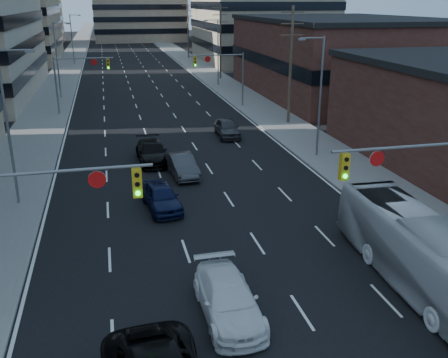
% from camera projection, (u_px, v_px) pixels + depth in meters
% --- Properties ---
extents(road_surface, '(18.00, 300.00, 0.02)m').
position_uv_depth(road_surface, '(123.00, 46.00, 132.58)').
color(road_surface, black).
rests_on(road_surface, ground).
extents(sidewalk_left, '(5.00, 300.00, 0.15)m').
position_uv_depth(sidewalk_left, '(78.00, 46.00, 130.09)').
color(sidewalk_left, slate).
rests_on(sidewalk_left, ground).
extents(sidewalk_right, '(5.00, 300.00, 0.15)m').
position_uv_depth(sidewalk_right, '(166.00, 45.00, 135.03)').
color(sidewalk_right, slate).
rests_on(sidewalk_right, ground).
extents(office_left_far, '(20.00, 30.00, 16.00)m').
position_uv_depth(office_left_far, '(1.00, 19.00, 97.23)').
color(office_left_far, gray).
rests_on(office_left_far, ground).
extents(storefront_right_mid, '(20.00, 30.00, 9.00)m').
position_uv_depth(storefront_right_mid, '(340.00, 58.00, 62.91)').
color(storefront_right_mid, '#472119').
rests_on(storefront_right_mid, ground).
extents(office_right_far, '(22.00, 28.00, 14.00)m').
position_uv_depth(office_right_far, '(259.00, 24.00, 97.10)').
color(office_right_far, gray).
rests_on(office_right_far, ground).
extents(bg_block_left, '(24.00, 24.00, 20.00)m').
position_uv_depth(bg_block_left, '(11.00, 6.00, 132.35)').
color(bg_block_left, '#ADA089').
rests_on(bg_block_left, ground).
extents(bg_block_right, '(22.00, 22.00, 12.00)m').
position_uv_depth(bg_block_right, '(239.00, 21.00, 137.43)').
color(bg_block_right, gray).
rests_on(bg_block_right, ground).
extents(signal_near_left, '(6.59, 0.33, 6.00)m').
position_uv_depth(signal_near_left, '(43.00, 212.00, 17.72)').
color(signal_near_left, slate).
rests_on(signal_near_left, ground).
extents(signal_near_right, '(6.59, 0.33, 6.00)m').
position_uv_depth(signal_near_right, '(416.00, 180.00, 20.93)').
color(signal_near_right, slate).
rests_on(signal_near_right, ground).
extents(signal_far_left, '(6.09, 0.33, 6.00)m').
position_uv_depth(signal_far_left, '(78.00, 73.00, 51.59)').
color(signal_far_left, slate).
rests_on(signal_far_left, ground).
extents(signal_far_right, '(6.09, 0.33, 6.00)m').
position_uv_depth(signal_far_right, '(223.00, 69.00, 54.89)').
color(signal_far_right, slate).
rests_on(signal_far_right, ground).
extents(utility_pole_block, '(2.20, 0.28, 11.00)m').
position_uv_depth(utility_pole_block, '(291.00, 64.00, 47.12)').
color(utility_pole_block, '#4C3D2D').
rests_on(utility_pole_block, ground).
extents(utility_pole_midblock, '(2.20, 0.28, 11.00)m').
position_uv_depth(utility_pole_midblock, '(220.00, 40.00, 74.61)').
color(utility_pole_midblock, '#4C3D2D').
rests_on(utility_pole_midblock, ground).
extents(utility_pole_distant, '(2.20, 0.28, 11.00)m').
position_uv_depth(utility_pole_distant, '(188.00, 30.00, 102.10)').
color(utility_pole_distant, '#4C3D2D').
rests_on(utility_pole_distant, ground).
extents(streetlight_left_near, '(2.03, 0.22, 9.00)m').
position_uv_depth(streetlight_left_near, '(10.00, 121.00, 27.86)').
color(streetlight_left_near, slate).
rests_on(streetlight_left_near, ground).
extents(streetlight_left_mid, '(2.03, 0.22, 9.00)m').
position_uv_depth(streetlight_left_mid, '(58.00, 56.00, 59.93)').
color(streetlight_left_mid, slate).
rests_on(streetlight_left_mid, ground).
extents(streetlight_left_far, '(2.03, 0.22, 9.00)m').
position_uv_depth(streetlight_left_far, '(73.00, 37.00, 92.00)').
color(streetlight_left_far, slate).
rests_on(streetlight_left_far, ground).
extents(streetlight_right_near, '(2.03, 0.22, 9.00)m').
position_uv_depth(streetlight_right_near, '(319.00, 92.00, 36.88)').
color(streetlight_right_near, slate).
rests_on(streetlight_right_near, ground).
extents(streetlight_right_far, '(2.03, 0.22, 9.00)m').
position_uv_depth(streetlight_right_far, '(217.00, 49.00, 68.95)').
color(streetlight_right_far, slate).
rests_on(streetlight_right_far, ground).
extents(white_van, '(2.11, 5.08, 1.47)m').
position_uv_depth(white_van, '(228.00, 299.00, 18.93)').
color(white_van, white).
rests_on(white_van, ground).
extents(transit_bus, '(3.01, 11.17, 3.09)m').
position_uv_depth(transit_bus, '(422.00, 253.00, 20.69)').
color(transit_bus, silver).
rests_on(transit_bus, ground).
extents(sedan_blue, '(2.30, 4.59, 1.50)m').
position_uv_depth(sedan_blue, '(161.00, 197.00, 28.72)').
color(sedan_blue, '#0C1333').
rests_on(sedan_blue, ground).
extents(sedan_grey_center, '(1.96, 4.58, 1.47)m').
position_uv_depth(sedan_grey_center, '(182.00, 165.00, 34.24)').
color(sedan_grey_center, '#3A393C').
rests_on(sedan_grey_center, ground).
extents(sedan_black_far, '(2.30, 5.30, 1.52)m').
position_uv_depth(sedan_black_far, '(152.00, 152.00, 37.13)').
color(sedan_black_far, black).
rests_on(sedan_black_far, ground).
extents(sedan_grey_right, '(2.05, 4.65, 1.56)m').
position_uv_depth(sedan_grey_right, '(227.00, 128.00, 44.08)').
color(sedan_grey_right, '#343437').
rests_on(sedan_grey_right, ground).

